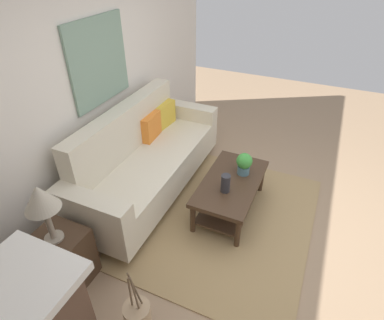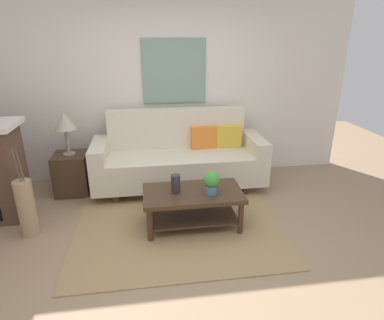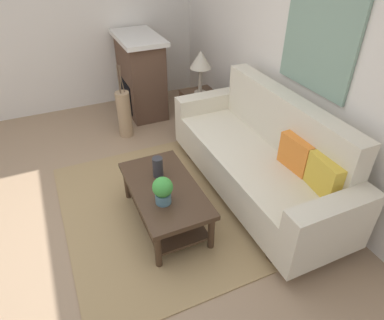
% 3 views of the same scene
% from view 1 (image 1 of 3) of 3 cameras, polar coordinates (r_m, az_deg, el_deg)
% --- Properties ---
extents(ground_plane, '(9.55, 9.55, 0.00)m').
position_cam_1_polar(ground_plane, '(3.67, 13.13, -12.54)').
color(ground_plane, '#9E7F60').
extents(wall_back, '(5.55, 0.10, 2.70)m').
position_cam_1_polar(wall_back, '(3.68, -17.99, 12.60)').
color(wall_back, silver).
rests_on(wall_back, ground_plane).
extents(area_rug, '(2.30, 1.91, 0.01)m').
position_cam_1_polar(area_rug, '(3.73, 5.58, -10.42)').
color(area_rug, '#A38456').
rests_on(area_rug, ground_plane).
extents(couch, '(2.35, 0.84, 1.08)m').
position_cam_1_polar(couch, '(3.91, -8.26, 0.00)').
color(couch, beige).
rests_on(couch, ground_plane).
extents(throw_pillow_orange, '(0.37, 0.14, 0.32)m').
position_cam_1_polar(throw_pillow_orange, '(4.11, -7.37, 5.97)').
color(throw_pillow_orange, orange).
rests_on(throw_pillow_orange, couch).
extents(throw_pillow_mustard, '(0.37, 0.16, 0.32)m').
position_cam_1_polar(throw_pillow_mustard, '(4.39, -4.92, 8.13)').
color(throw_pillow_mustard, gold).
rests_on(throw_pillow_mustard, couch).
extents(coffee_table, '(1.10, 0.60, 0.43)m').
position_cam_1_polar(coffee_table, '(3.65, 6.91, -5.16)').
color(coffee_table, '#422D1E').
rests_on(coffee_table, ground_plane).
extents(tabletop_vase, '(0.10, 0.10, 0.21)m').
position_cam_1_polar(tabletop_vase, '(3.37, 6.03, -4.18)').
color(tabletop_vase, '#2D2D33').
rests_on(tabletop_vase, coffee_table).
extents(potted_plant_tabletop, '(0.18, 0.18, 0.26)m').
position_cam_1_polar(potted_plant_tabletop, '(3.63, 9.33, -0.56)').
color(potted_plant_tabletop, slate).
rests_on(potted_plant_tabletop, coffee_table).
extents(side_table, '(0.44, 0.44, 0.56)m').
position_cam_1_polar(side_table, '(3.21, -22.25, -16.18)').
color(side_table, '#422D1E').
rests_on(side_table, ground_plane).
extents(table_lamp, '(0.28, 0.28, 0.57)m').
position_cam_1_polar(table_lamp, '(2.73, -25.52, -6.49)').
color(table_lamp, gray).
rests_on(table_lamp, side_table).
extents(floor_vase_branch_a, '(0.05, 0.05, 0.36)m').
position_cam_1_polar(floor_vase_branch_a, '(2.21, -10.19, -21.82)').
color(floor_vase_branch_a, brown).
rests_on(floor_vase_branch_a, floor_vase).
extents(floor_vase_branch_b, '(0.05, 0.05, 0.36)m').
position_cam_1_polar(floor_vase_branch_b, '(2.20, -11.05, -22.21)').
color(floor_vase_branch_b, brown).
rests_on(floor_vase_branch_b, floor_vase).
extents(floor_vase_branch_c, '(0.04, 0.01, 0.36)m').
position_cam_1_polar(floor_vase_branch_c, '(2.19, -10.23, -22.57)').
color(floor_vase_branch_c, brown).
rests_on(floor_vase_branch_c, floor_vase).
extents(framed_painting, '(0.90, 0.03, 0.89)m').
position_cam_1_polar(framed_painting, '(3.67, -16.30, 16.59)').
color(framed_painting, gray).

